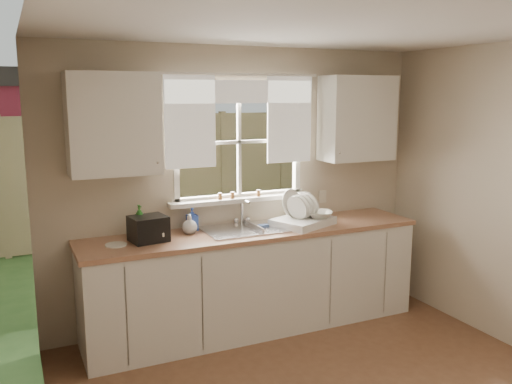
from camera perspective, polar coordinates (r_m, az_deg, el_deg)
name	(u,v)px	position (r m, az deg, el deg)	size (l,w,h in m)	color
room_walls	(381,243)	(3.22, 12.98, -5.20)	(3.62, 4.02, 2.50)	beige
ceiling	(383,16)	(3.19, 13.19, 17.56)	(3.60, 4.00, 0.02)	silver
window	(240,160)	(4.94, -1.71, 3.36)	(1.38, 0.16, 1.06)	white
curtains	(242,111)	(4.85, -1.50, 8.55)	(1.50, 0.03, 0.81)	white
base_cabinets	(255,281)	(4.89, -0.15, -9.37)	(3.00, 0.62, 0.87)	silver
countertop	(255,232)	(4.76, -0.15, -4.21)	(3.04, 0.65, 0.04)	#A47152
upper_cabinet_left	(113,124)	(4.41, -14.80, 6.94)	(0.70, 0.33, 0.80)	silver
upper_cabinet_right	(357,118)	(5.31, 10.61, 7.63)	(0.70, 0.33, 0.80)	silver
wall_outlet	(323,197)	(5.39, 7.02, -0.49)	(0.08, 0.01, 0.12)	beige
sill_jars	(237,195)	(4.91, -1.99, -0.30)	(0.42, 0.04, 0.06)	brown
backyard	(137,22)	(11.29, -12.39, 17.11)	(20.00, 10.00, 6.13)	#335421
sink	(253,237)	(4.80, -0.31, -4.72)	(0.88, 0.52, 0.40)	#B7B7BC
dish_rack	(302,218)	(4.91, 4.90, -2.77)	(0.63, 0.56, 0.32)	white
bowl	(319,214)	(4.93, 6.67, -2.36)	(0.24, 0.24, 0.06)	beige
soap_bottle_a	(140,222)	(4.53, -12.14, -3.11)	(0.11, 0.11, 0.28)	#30852B
soap_bottle_b	(192,219)	(4.74, -6.74, -2.84)	(0.09, 0.09, 0.20)	blue
soap_bottle_c	(190,224)	(4.64, -7.01, -3.38)	(0.13, 0.13, 0.16)	beige
saucer	(116,245)	(4.40, -14.52, -5.40)	(0.17, 0.17, 0.01)	white
cup	(160,235)	(4.44, -10.07, -4.48)	(0.13, 0.13, 0.10)	silver
black_appliance	(148,229)	(4.45, -11.26, -3.81)	(0.28, 0.24, 0.21)	black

